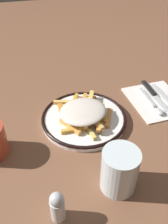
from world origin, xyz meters
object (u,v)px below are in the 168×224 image
object	(u,v)px
fries_heap	(83,112)
water_glass	(119,170)
napkin	(157,100)
fork	(167,99)
plate	(84,118)
knife	(154,95)
salt_shaker	(57,206)
spoon	(154,105)

from	to	relation	value
fries_heap	water_glass	xyz separation A→B (m)	(-0.02, 0.24, 0.02)
napkin	fork	size ratio (longest dim) A/B	1.11
plate	water_glass	size ratio (longest dim) A/B	2.36
fork	knife	world-z (taller)	knife
water_glass	fork	bearing A→B (deg)	-135.10
plate	salt_shaker	world-z (taller)	salt_shaker
spoon	water_glass	bearing A→B (deg)	49.06
fork	fries_heap	bearing A→B (deg)	5.58
fork	spoon	bearing A→B (deg)	22.23
fork	salt_shaker	size ratio (longest dim) A/B	2.22
fries_heap	water_glass	size ratio (longest dim) A/B	1.97
fork	knife	distance (m)	0.04
knife	water_glass	distance (m)	0.38
plate	knife	distance (m)	0.26
plate	fork	world-z (taller)	plate
spoon	knife	bearing A→B (deg)	-116.13
fries_heap	fork	xyz separation A→B (m)	(-0.29, -0.03, -0.03)
plate	salt_shaker	xyz separation A→B (m)	(0.12, 0.28, 0.03)
plate	napkin	bearing A→B (deg)	-171.33
napkin	fork	distance (m)	0.03
fries_heap	fork	distance (m)	0.29
plate	fork	distance (m)	0.29
knife	fork	bearing A→B (deg)	133.13
napkin	water_glass	distance (m)	0.37
fries_heap	knife	xyz separation A→B (m)	(-0.26, -0.06, -0.03)
napkin	spoon	xyz separation A→B (m)	(0.03, 0.03, 0.01)
plate	water_glass	distance (m)	0.24
spoon	water_glass	world-z (taller)	water_glass
napkin	knife	distance (m)	0.02
napkin	fork	xyz separation A→B (m)	(-0.03, 0.01, 0.01)
fries_heap	knife	bearing A→B (deg)	-167.15
napkin	water_glass	xyz separation A→B (m)	(0.24, 0.28, 0.05)
plate	fries_heap	world-z (taller)	fries_heap
plate	spoon	xyz separation A→B (m)	(-0.23, -0.00, 0.00)
fries_heap	napkin	bearing A→B (deg)	-171.18
knife	salt_shaker	distance (m)	0.51
knife	salt_shaker	bearing A→B (deg)	41.63
plate	spoon	bearing A→B (deg)	-178.88
napkin	salt_shaker	bearing A→B (deg)	39.97
plate	water_glass	bearing A→B (deg)	95.40
knife	water_glass	xyz separation A→B (m)	(0.24, 0.29, 0.04)
knife	spoon	world-z (taller)	spoon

